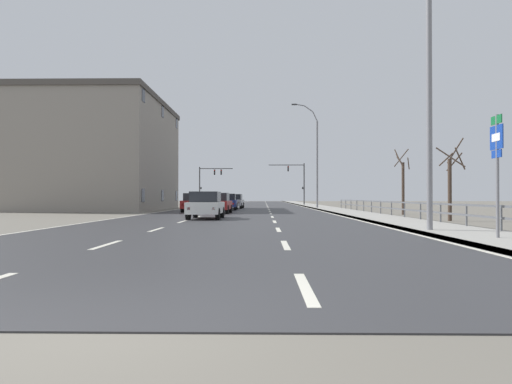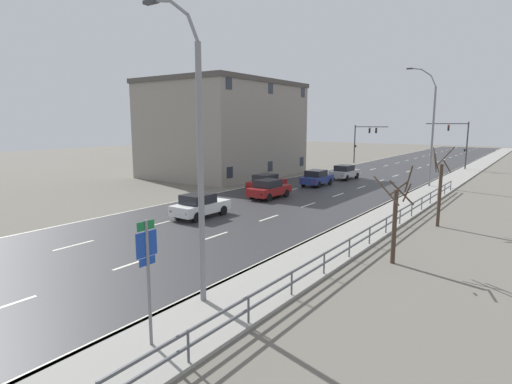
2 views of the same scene
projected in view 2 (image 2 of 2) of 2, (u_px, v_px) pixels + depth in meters
The scene contains 17 objects.
ground_plane at pixel (368, 177), 48.02m from camera, with size 160.00×160.00×0.12m.
road_asphalt_strip at pixel (399, 168), 57.69m from camera, with size 14.00×120.00×0.03m.
sidewalk_right at pixel (466, 171), 52.89m from camera, with size 3.00×120.00×0.12m.
guardrail at pixel (386, 222), 22.90m from camera, with size 0.07×36.10×1.00m.
street_lamp_foreground at pixel (197, 158), 13.56m from camera, with size 2.45×0.24×10.19m.
street_lamp_midground at pixel (431, 129), 39.49m from camera, with size 2.85×0.24×11.38m.
highway_sign at pixel (148, 267), 11.05m from camera, with size 0.09×0.68×3.61m.
traffic_signal_right at pixel (459, 138), 54.89m from camera, with size 5.39×0.36×6.30m.
traffic_signal_left at pixel (363, 137), 63.28m from camera, with size 5.15×0.36×5.83m.
car_distant at pixel (266, 182), 37.68m from camera, with size 1.89×4.13×1.57m.
car_mid_centre at pixel (200, 205), 27.19m from camera, with size 1.86×4.11×1.57m.
car_near_right at pixel (269, 189), 34.06m from camera, with size 1.92×4.14×1.57m.
car_far_right at pixel (345, 172), 45.74m from camera, with size 1.97×4.17×1.57m.
car_far_left at pixel (317, 178), 40.92m from camera, with size 1.89×4.13×1.57m.
brick_building at pixel (224, 129), 48.99m from camera, with size 13.20×17.00×10.87m.
bare_tree_near at pixel (395, 219), 18.01m from camera, with size 1.69×1.67×4.39m.
bare_tree_mid at pixel (440, 190), 24.58m from camera, with size 1.15×1.17×4.76m.
Camera 2 is at (16.84, 1.56, 6.11)m, focal length 29.19 mm.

